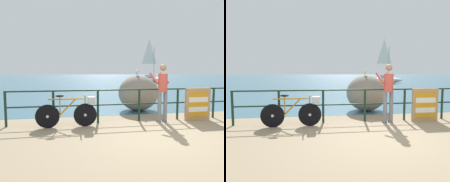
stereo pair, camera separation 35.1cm
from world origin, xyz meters
The scene contains 9 objects.
ground_plane centered at (0.00, 20.00, -0.05)m, with size 120.00×120.00×0.10m, color #937F60.
sea_surface centered at (0.00, 47.71, 0.00)m, with size 120.00×90.00×0.01m, color #38667A.
promenade_railing centered at (0.00, 1.73, 0.63)m, with size 7.93×0.07×1.02m.
bicycle centered at (-2.09, 1.38, 0.46)m, with size 1.70×0.48×0.92m.
person_at_railing centered at (0.64, 1.45, 0.99)m, with size 0.49×0.66×1.78m.
folded_deckchair_stack centered at (1.87, 1.47, 0.52)m, with size 0.84×0.10×1.04m.
breakwater_boulder_main centered at (0.55, 3.55, 0.70)m, with size 1.58×1.61×1.40m.
seagull centered at (0.49, 3.52, 1.54)m, with size 0.13×0.34×0.23m.
sailboat centered at (9.39, 24.70, 0.71)m, with size 4.06×4.00×6.16m.
Camera 2 is at (-1.78, -4.84, 1.58)m, focal length 34.94 mm.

